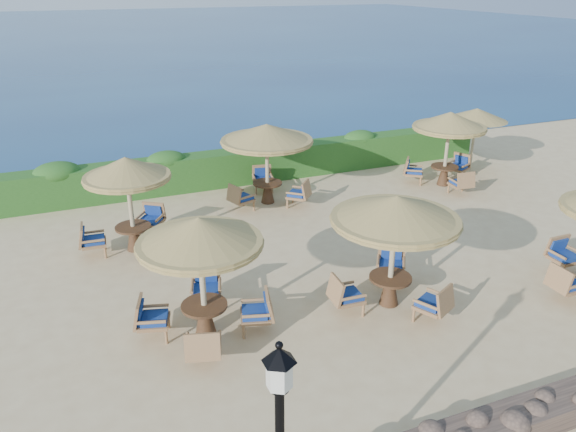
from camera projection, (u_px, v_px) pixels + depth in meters
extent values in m
plane|color=#D6BC88|center=(356.00, 264.00, 14.68)|extent=(120.00, 120.00, 0.00)
plane|color=navy|center=(103.00, 33.00, 74.31)|extent=(160.00, 160.00, 0.00)
cube|color=#1D4C18|center=(263.00, 164.00, 20.58)|extent=(18.00, 0.90, 1.20)
cube|color=brown|center=(536.00, 415.00, 9.31)|extent=(15.00, 0.65, 0.44)
cylinder|color=silver|center=(279.00, 373.00, 6.06)|extent=(0.30, 0.30, 0.36)
cone|color=black|center=(279.00, 355.00, 5.96)|extent=(0.40, 0.40, 0.18)
cylinder|color=tan|center=(473.00, 142.00, 21.38)|extent=(0.10, 0.10, 2.20)
cone|color=olive|center=(477.00, 114.00, 20.95)|extent=(2.30, 2.30, 0.45)
cylinder|color=tan|center=(203.00, 283.00, 11.35)|extent=(0.12, 0.12, 2.40)
cone|color=olive|center=(199.00, 231.00, 10.89)|extent=(2.54, 2.54, 0.55)
cylinder|color=olive|center=(200.00, 244.00, 11.00)|extent=(2.49, 2.49, 0.14)
cylinder|color=#492D1A|center=(204.00, 305.00, 11.56)|extent=(0.96, 0.96, 0.06)
cone|color=#492D1A|center=(205.00, 320.00, 11.69)|extent=(0.44, 0.44, 0.64)
cylinder|color=tan|center=(392.00, 257.00, 12.42)|extent=(0.12, 0.12, 2.40)
cone|color=olive|center=(396.00, 208.00, 11.95)|extent=(2.85, 2.85, 0.55)
cylinder|color=olive|center=(395.00, 220.00, 12.06)|extent=(2.79, 2.79, 0.14)
cylinder|color=#492D1A|center=(390.00, 278.00, 12.62)|extent=(0.96, 0.96, 0.06)
cone|color=#492D1A|center=(389.00, 291.00, 12.76)|extent=(0.44, 0.44, 0.64)
cylinder|color=tan|center=(131.00, 209.00, 14.97)|extent=(0.12, 0.12, 2.40)
cone|color=olive|center=(126.00, 167.00, 14.51)|extent=(2.29, 2.29, 0.55)
cylinder|color=olive|center=(127.00, 177.00, 14.62)|extent=(2.25, 2.25, 0.14)
cylinder|color=#492D1A|center=(133.00, 227.00, 15.17)|extent=(0.96, 0.96, 0.06)
cone|color=#492D1A|center=(134.00, 239.00, 15.31)|extent=(0.44, 0.44, 0.64)
cylinder|color=tan|center=(267.00, 168.00, 18.20)|extent=(0.12, 0.12, 2.40)
cone|color=olive|center=(267.00, 132.00, 17.73)|extent=(2.98, 2.98, 0.55)
cylinder|color=olive|center=(267.00, 141.00, 17.84)|extent=(2.92, 2.92, 0.14)
cylinder|color=#492D1A|center=(267.00, 183.00, 18.40)|extent=(0.96, 0.96, 0.06)
cone|color=#492D1A|center=(268.00, 193.00, 18.54)|extent=(0.44, 0.44, 0.64)
cylinder|color=tan|center=(446.00, 153.00, 19.77)|extent=(0.12, 0.12, 2.40)
cone|color=olive|center=(450.00, 120.00, 19.31)|extent=(2.55, 2.55, 0.55)
cylinder|color=olive|center=(449.00, 128.00, 19.42)|extent=(2.50, 2.50, 0.14)
cylinder|color=#492D1A|center=(445.00, 167.00, 19.98)|extent=(0.96, 0.96, 0.06)
cone|color=#492D1A|center=(444.00, 176.00, 20.11)|extent=(0.44, 0.44, 0.64)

